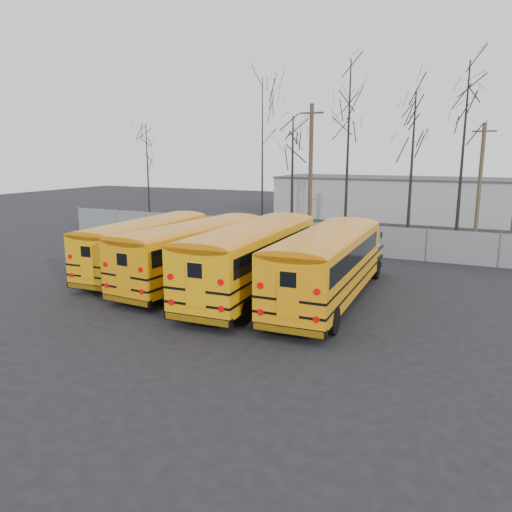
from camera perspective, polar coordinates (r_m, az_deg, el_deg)
The scene contains 15 objects.
ground at distance 23.37m, azimuth -4.91°, elevation -4.49°, with size 120.00×120.00×0.00m, color black.
fence at distance 33.80m, azimuth 5.33°, elevation 2.29°, with size 40.00×0.04×2.00m, color gray.
distant_building at distance 52.40m, azimuth 15.02°, elevation 6.38°, with size 22.00×8.00×4.00m, color #B2B2AD.
bus_a at distance 27.65m, azimuth -12.24°, elevation 1.62°, with size 3.04×11.02×3.05m.
bus_b at distance 25.00m, azimuth -6.89°, elevation 0.94°, with size 3.44×11.53×3.18m.
bus_c at distance 22.86m, azimuth -0.26°, elevation 0.32°, with size 3.29×12.23×3.39m.
bus_d at distance 21.90m, azimuth 8.28°, elevation -0.42°, with size 3.19×11.96×3.32m.
utility_pole_left at distance 38.28m, azimuth 6.25°, elevation 9.64°, with size 1.79×0.31×10.05m.
utility_pole_right at distance 37.18m, azimuth 24.18°, elevation 7.38°, with size 1.51×0.26×8.47m.
tree_0 at distance 46.75m, azimuth -12.25°, elevation 9.00°, with size 0.26×0.26×9.02m, color black.
tree_1 at distance 40.74m, azimuth 0.73°, elevation 11.13°, with size 0.26×0.26×12.19m, color black.
tree_2 at distance 36.09m, azimuth 4.16°, elevation 8.52°, with size 0.26×0.26×9.03m, color black.
tree_3 at distance 37.22m, azimuth 10.44°, elevation 11.45°, with size 0.26×0.26×12.92m, color black.
tree_4 at distance 35.27m, azimuth 17.32°, elevation 9.10°, with size 0.26×0.26×10.43m, color black.
tree_5 at distance 36.47m, azimuth 22.51°, elevation 10.31°, with size 0.26×0.26×12.33m, color black.
Camera 1 is at (11.36, -19.36, 6.50)m, focal length 35.00 mm.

